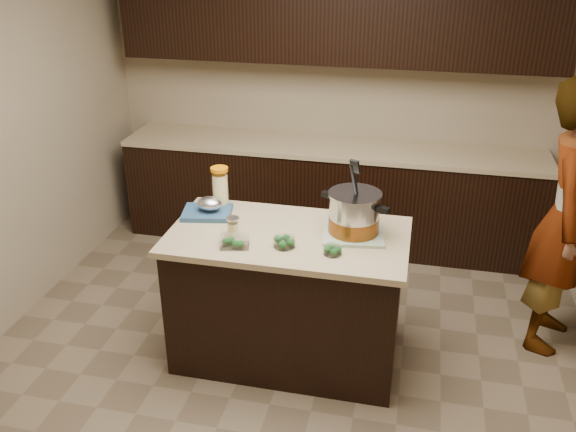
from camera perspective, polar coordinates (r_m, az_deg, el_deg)
name	(u,v)px	position (r m, az deg, el deg)	size (l,w,h in m)	color
ground_plane	(288,353)	(4.19, 0.00, -12.69)	(4.00, 4.00, 0.00)	brown
room_shell	(288,102)	(3.41, 0.00, 10.60)	(4.04, 4.04, 2.72)	tan
back_cabinets	(332,139)	(5.27, 4.17, 7.18)	(3.60, 0.63, 2.33)	black
island	(288,296)	(3.93, 0.00, -7.49)	(1.46, 0.81, 0.90)	black
dish_towel	(353,233)	(3.72, 6.11, -1.55)	(0.36, 0.36, 0.02)	#547D57
stock_pot	(354,215)	(3.67, 6.20, 0.08)	(0.43, 0.42, 0.46)	#B7B7BC
lemonade_pitcher	(220,189)	(4.03, -6.36, 2.51)	(0.15, 0.15, 0.28)	#F9EA98
mason_jar	(233,227)	(3.67, -5.17, -1.04)	(0.10, 0.10, 0.13)	#F9EA98
broccoli_tub_left	(284,242)	(3.55, -0.34, -2.49)	(0.16, 0.16, 0.06)	silver
broccoli_tub_right	(333,251)	(3.48, 4.20, -3.25)	(0.11, 0.11, 0.05)	silver
broccoli_tub_rect	(235,242)	(3.56, -5.02, -2.43)	(0.19, 0.16, 0.06)	silver
blue_tray	(208,209)	(3.96, -7.47, 0.64)	(0.35, 0.30, 0.12)	navy
person	(569,219)	(4.26, 24.77, -0.27)	(0.66, 0.43, 1.82)	gray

